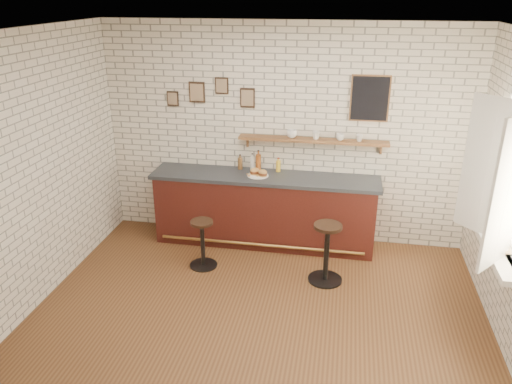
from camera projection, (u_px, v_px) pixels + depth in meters
ground at (258, 314)px, 5.54m from camera, size 5.00×5.00×0.00m
bar_counter at (264, 209)px, 6.93m from camera, size 3.10×0.65×1.01m
sandwich_plate at (258, 175)px, 6.73m from camera, size 0.28×0.28×0.01m
ciabatta_sandwich at (259, 172)px, 6.71m from camera, size 0.28×0.20×0.08m
potato_chips at (256, 175)px, 6.73m from camera, size 0.25×0.19×0.00m
bitters_bottle_brown at (240, 163)px, 6.95m from camera, size 0.07×0.07×0.21m
bitters_bottle_white at (252, 163)px, 6.92m from camera, size 0.06×0.06×0.24m
bitters_bottle_amber at (258, 162)px, 6.90m from camera, size 0.07×0.07×0.29m
condiment_bottle_yellow at (278, 166)px, 6.86m from camera, size 0.06×0.06×0.20m
bar_stool_left at (203, 242)px, 6.39m from camera, size 0.36×0.36×0.64m
bar_stool_right at (327, 251)px, 6.04m from camera, size 0.45×0.45×0.76m
wall_shelf at (313, 140)px, 6.65m from camera, size 2.00×0.18×0.18m
shelf_cup_a at (292, 134)px, 6.66m from camera, size 0.19×0.19×0.11m
shelf_cup_b at (316, 135)px, 6.61m from camera, size 0.15×0.15×0.10m
shelf_cup_c at (340, 137)px, 6.56m from camera, size 0.13×0.13×0.09m
shelf_cup_d at (359, 138)px, 6.52m from camera, size 0.11×0.11×0.09m
back_wall_decor at (302, 96)px, 6.53m from camera, size 2.96×0.02×0.56m
window_sill at (495, 249)px, 5.07m from camera, size 0.20×1.35×0.06m
casement_window at (504, 180)px, 4.80m from camera, size 0.40×1.30×1.56m
book_lower at (495, 247)px, 5.03m from camera, size 0.21×0.26×0.02m
book_upper at (496, 247)px, 5.00m from camera, size 0.21×0.26×0.02m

